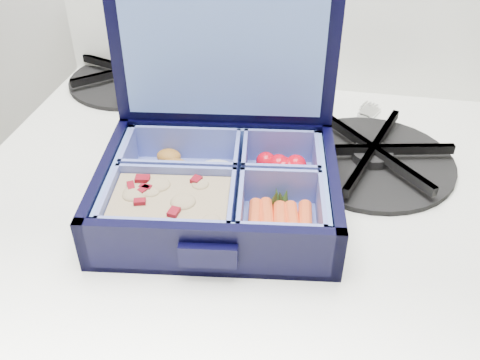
# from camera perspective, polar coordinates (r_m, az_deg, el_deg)

# --- Properties ---
(bento_box) EXTENTS (0.25, 0.20, 0.05)m
(bento_box) POSITION_cam_1_polar(r_m,az_deg,el_deg) (0.52, -2.34, -1.06)
(bento_box) COLOR black
(bento_box) RESTS_ON stove
(burner_grate) EXTENTS (0.22, 0.22, 0.03)m
(burner_grate) POSITION_cam_1_polar(r_m,az_deg,el_deg) (0.61, 13.93, 2.77)
(burner_grate) COLOR black
(burner_grate) RESTS_ON stove
(burner_grate_rear) EXTENTS (0.22, 0.22, 0.02)m
(burner_grate_rear) POSITION_cam_1_polar(r_m,az_deg,el_deg) (0.79, -11.55, 10.90)
(burner_grate_rear) COLOR black
(burner_grate_rear) RESTS_ON stove
(fork) EXTENTS (0.10, 0.17, 0.01)m
(fork) POSITION_cam_1_polar(r_m,az_deg,el_deg) (0.64, 10.40, 4.18)
(fork) COLOR beige
(fork) RESTS_ON stove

